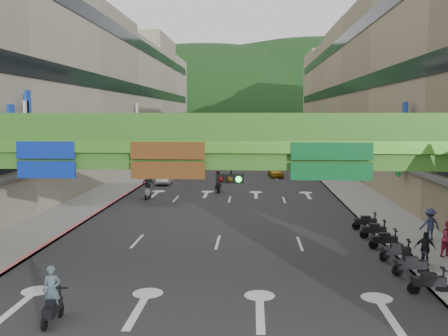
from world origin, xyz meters
name	(u,v)px	position (x,y,z in m)	size (l,w,h in m)	color
road_slab	(238,168)	(0.00, 50.00, 0.01)	(18.00, 140.00, 0.02)	#28282B
sidewalk_left	(155,167)	(-11.00, 50.00, 0.07)	(4.00, 140.00, 0.15)	gray
sidewalk_right	(323,168)	(11.00, 50.00, 0.07)	(4.00, 140.00, 0.15)	gray
curb_left	(169,167)	(-9.10, 50.00, 0.09)	(0.20, 140.00, 0.18)	#CC5959
curb_right	(308,168)	(9.10, 50.00, 0.09)	(0.20, 140.00, 0.18)	gray
building_row_left	(94,96)	(-18.93, 50.00, 9.46)	(12.80, 95.00, 19.00)	#9E937F
building_row_right	(388,95)	(18.93, 50.00, 9.46)	(12.80, 95.00, 19.00)	gray
overpass_near	(229,160)	(0.93, 5.38, 5.21)	(28.00, 12.27, 7.10)	#4C9E2D
overpass_far	(241,125)	(0.00, 65.00, 5.40)	(28.00, 2.20, 7.10)	#4C9E2D
hill_left	(205,135)	(-15.00, 160.00, 0.00)	(168.00, 140.00, 112.00)	#1C4419
hill_right	(313,133)	(25.00, 180.00, 0.00)	(208.00, 176.00, 128.00)	#1C4419
bunting_string	(232,127)	(0.00, 30.00, 5.96)	(26.00, 0.36, 0.47)	black
scooter_rider_near	(52,297)	(-4.81, 1.00, 0.93)	(0.65, 1.60, 2.00)	black
scooter_rider_mid	(218,181)	(-1.20, 29.77, 1.02)	(0.86, 1.60, 1.99)	black
scooter_rider_left	(148,187)	(-6.85, 25.94, 1.04)	(1.05, 1.60, 2.07)	#9D9DA5
scooter_rider_far	(182,169)	(-6.05, 40.25, 0.98)	(0.87, 1.58, 1.95)	maroon
parked_scooter_row	(390,245)	(8.80, 10.00, 0.52)	(1.60, 11.55, 1.08)	black
car_silver	(165,178)	(-7.00, 35.00, 0.64)	(1.36, 3.89, 1.28)	#B5B3BB
car_yellow	(275,172)	(4.47, 41.17, 0.62)	(1.46, 3.62, 1.23)	#C08A1A
pedestrian_dark	(425,251)	(9.82, 8.00, 0.78)	(0.92, 0.38, 1.56)	black
pedestrian_blue	(430,227)	(11.65, 12.67, 0.88)	(0.82, 0.53, 1.76)	navy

